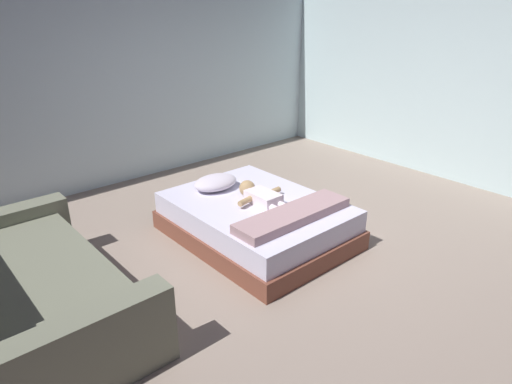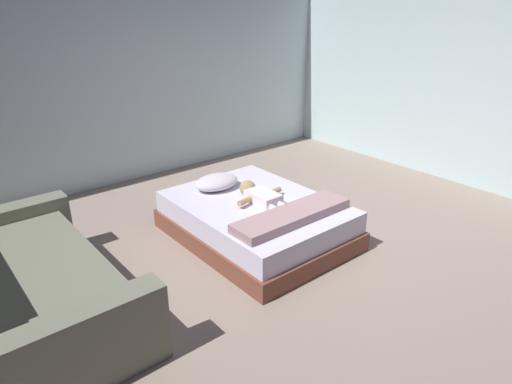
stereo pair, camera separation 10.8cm
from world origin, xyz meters
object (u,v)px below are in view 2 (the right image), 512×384
object	(u,v)px
baby_bottle	(303,202)
pillow	(216,182)
couch	(17,290)
baby	(260,196)
bed	(256,220)
toothbrush	(273,196)

from	to	relation	value
baby_bottle	pillow	bearing A→B (deg)	114.55
couch	pillow	bearing A→B (deg)	12.00
baby	baby_bottle	bearing A→B (deg)	-50.77
baby	couch	world-z (taller)	couch
couch	baby_bottle	world-z (taller)	couch
bed	pillow	size ratio (longest dim) A/B	3.66
pillow	toothbrush	xyz separation A→B (m)	(0.31, -0.53, -0.06)
bed	pillow	xyz separation A→B (m)	(-0.10, 0.51, 0.27)
baby	toothbrush	bearing A→B (deg)	4.87
baby	baby_bottle	xyz separation A→B (m)	(0.26, -0.32, -0.03)
baby	baby_bottle	size ratio (longest dim) A/B	6.54
couch	toothbrush	bearing A→B (deg)	-2.33
baby	couch	bearing A→B (deg)	177.09
bed	toothbrush	world-z (taller)	toothbrush
pillow	baby	xyz separation A→B (m)	(0.13, -0.54, -0.01)
bed	baby	size ratio (longest dim) A/B	2.70
pillow	baby_bottle	distance (m)	0.95
baby	baby_bottle	distance (m)	0.42
baby_bottle	bed	bearing A→B (deg)	130.03
bed	pillow	bearing A→B (deg)	101.22
toothbrush	pillow	bearing A→B (deg)	120.23
pillow	baby_bottle	bearing A→B (deg)	-65.45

